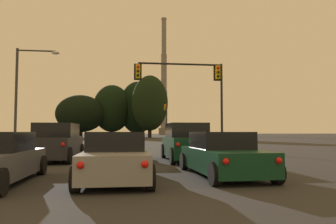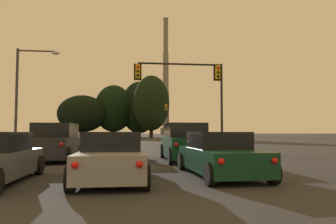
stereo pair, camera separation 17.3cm
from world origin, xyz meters
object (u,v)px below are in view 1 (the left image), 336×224
object	(u,v)px
sedan_center_lane_second	(115,157)
street_lamp	(24,87)
suv_right_lane_front	(186,143)
traffic_light_far_right	(166,116)
suv_left_lane_front	(57,143)
sedan_right_lane_second	(222,155)
sedan_center_lane_front	(119,147)
traffic_light_overhead_right	(193,83)
smokestack	(164,89)

from	to	relation	value
sedan_center_lane_second	street_lamp	world-z (taller)	street_lamp
suv_right_lane_front	traffic_light_far_right	xyz separation A→B (m)	(3.82, 39.25, 3.23)
traffic_light_far_right	street_lamp	distance (m)	32.42
suv_left_lane_front	street_lamp	distance (m)	11.29
suv_left_lane_front	sedan_center_lane_second	bearing A→B (deg)	-65.64
sedan_right_lane_second	street_lamp	world-z (taller)	street_lamp
sedan_center_lane_front	street_lamp	distance (m)	12.84
traffic_light_overhead_right	street_lamp	distance (m)	13.17
sedan_center_lane_second	sedan_right_lane_second	world-z (taller)	same
sedan_center_lane_front	suv_right_lane_front	size ratio (longest dim) A/B	0.97
sedan_right_lane_second	traffic_light_far_right	size ratio (longest dim) A/B	0.75
sedan_center_lane_second	sedan_right_lane_second	distance (m)	3.48
traffic_light_overhead_right	sedan_center_lane_second	bearing A→B (deg)	-110.57
sedan_center_lane_front	traffic_light_far_right	distance (m)	39.13
sedan_center_lane_second	smokestack	size ratio (longest dim) A/B	0.08
suv_left_lane_front	sedan_right_lane_second	size ratio (longest dim) A/B	1.03
sedan_center_lane_front	suv_right_lane_front	world-z (taller)	suv_right_lane_front
suv_left_lane_front	traffic_light_overhead_right	distance (m)	12.01
suv_right_lane_front	traffic_light_overhead_right	size ratio (longest dim) A/B	0.71
street_lamp	sedan_center_lane_front	bearing A→B (deg)	-51.25
sedan_center_lane_second	sedan_right_lane_second	size ratio (longest dim) A/B	0.99
suv_right_lane_front	street_lamp	distance (m)	15.58
suv_left_lane_front	smokestack	world-z (taller)	smokestack
sedan_center_lane_front	suv_left_lane_front	bearing A→B (deg)	-176.59
traffic_light_overhead_right	smokestack	world-z (taller)	smokestack
sedan_center_lane_front	smokestack	bearing A→B (deg)	84.08
suv_left_lane_front	sedan_center_lane_front	size ratio (longest dim) A/B	1.04
sedan_center_lane_front	traffic_light_overhead_right	distance (m)	10.09
sedan_right_lane_second	street_lamp	xyz separation A→B (m)	(-11.04, 16.03, 4.27)
suv_right_lane_front	traffic_light_overhead_right	bearing A→B (deg)	76.15
suv_right_lane_front	traffic_light_far_right	distance (m)	39.57
sedan_center_lane_front	sedan_right_lane_second	world-z (taller)	same
sedan_center_lane_second	traffic_light_overhead_right	size ratio (longest dim) A/B	0.68
sedan_right_lane_second	smokestack	size ratio (longest dim) A/B	0.08
suv_left_lane_front	smokestack	size ratio (longest dim) A/B	0.09
traffic_light_far_right	sedan_center_lane_second	bearing A→B (deg)	-98.90
sedan_center_lane_second	street_lamp	bearing A→B (deg)	114.21
traffic_light_far_right	suv_left_lane_front	bearing A→B (deg)	-104.91
suv_right_lane_front	sedan_center_lane_front	bearing A→B (deg)	164.67
suv_left_lane_front	street_lamp	bearing A→B (deg)	115.58
street_lamp	smokestack	size ratio (longest dim) A/B	0.14
suv_left_lane_front	smokestack	bearing A→B (deg)	81.58
suv_left_lane_front	traffic_light_far_right	bearing A→B (deg)	75.49
suv_left_lane_front	sedan_center_lane_front	world-z (taller)	suv_left_lane_front
sedan_right_lane_second	traffic_light_overhead_right	distance (m)	14.66
street_lamp	smokestack	bearing A→B (deg)	78.63
suv_left_lane_front	smokestack	distance (m)	142.48
sedan_right_lane_second	traffic_light_overhead_right	world-z (taller)	traffic_light_overhead_right
smokestack	suv_right_lane_front	bearing A→B (deg)	-96.19
suv_right_lane_front	street_lamp	world-z (taller)	street_lamp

